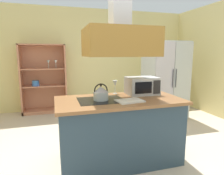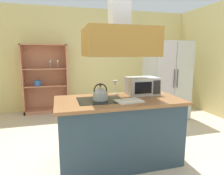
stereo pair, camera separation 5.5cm
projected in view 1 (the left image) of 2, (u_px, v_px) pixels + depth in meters
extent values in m
plane|color=beige|center=(116.00, 159.00, 2.85)|extent=(7.80, 7.80, 0.00)
cube|color=#E7D68B|center=(83.00, 59.00, 5.46)|extent=(6.00, 0.12, 2.70)
cube|color=#2C4151|center=(119.00, 131.00, 2.77)|extent=(1.62, 0.79, 0.86)
cube|color=#8E5D36|center=(119.00, 100.00, 2.69)|extent=(1.70, 0.87, 0.04)
cube|color=black|center=(101.00, 100.00, 2.62)|extent=(0.60, 0.48, 0.00)
cube|color=olive|center=(120.00, 43.00, 2.56)|extent=(0.90, 0.70, 0.36)
cube|color=#B7BFBF|center=(164.00, 80.00, 4.66)|extent=(0.90, 0.72, 1.78)
cube|color=#B9B5BF|center=(164.00, 83.00, 4.25)|extent=(0.44, 0.03, 1.74)
cube|color=#B6BCBB|center=(182.00, 82.00, 4.37)|extent=(0.44, 0.03, 1.74)
cylinder|color=#4C4C51|center=(173.00, 78.00, 4.25)|extent=(0.02, 0.02, 0.40)
cylinder|color=#4C4C51|center=(176.00, 78.00, 4.28)|extent=(0.02, 0.02, 0.40)
cube|color=#BC7859|center=(21.00, 80.00, 4.85)|extent=(0.04, 0.40, 1.74)
cube|color=#BC7859|center=(65.00, 78.00, 5.15)|extent=(0.04, 0.40, 1.74)
cube|color=#BC7859|center=(42.00, 45.00, 4.85)|extent=(1.11, 0.40, 0.03)
cube|color=#BC7859|center=(46.00, 111.00, 5.14)|extent=(1.11, 0.40, 0.08)
cube|color=#BC7859|center=(44.00, 78.00, 5.18)|extent=(1.11, 0.02, 1.74)
cube|color=#BC7859|center=(44.00, 86.00, 5.03)|extent=(1.03, 0.36, 0.02)
cube|color=#BC7859|center=(43.00, 69.00, 4.96)|extent=(1.03, 0.36, 0.02)
cylinder|color=#3A60AD|center=(36.00, 85.00, 4.92)|extent=(0.18, 0.18, 0.05)
cylinder|color=#3365AC|center=(36.00, 83.00, 4.91)|extent=(0.17, 0.17, 0.05)
cylinder|color=#32649F|center=(36.00, 81.00, 4.91)|extent=(0.16, 0.16, 0.05)
cylinder|color=silver|center=(49.00, 66.00, 4.94)|extent=(0.01, 0.01, 0.12)
cone|color=silver|center=(48.00, 62.00, 4.93)|extent=(0.07, 0.07, 0.08)
cylinder|color=silver|center=(56.00, 66.00, 4.99)|extent=(0.01, 0.01, 0.12)
cone|color=silver|center=(56.00, 62.00, 4.97)|extent=(0.07, 0.07, 0.08)
cylinder|color=#B0BBBE|center=(101.00, 96.00, 2.61)|extent=(0.20, 0.20, 0.11)
cone|color=#AFB3C6|center=(101.00, 89.00, 2.59)|extent=(0.19, 0.19, 0.07)
sphere|color=black|center=(101.00, 86.00, 2.58)|extent=(0.03, 0.03, 0.03)
torus|color=black|center=(101.00, 90.00, 2.60)|extent=(0.18, 0.02, 0.18)
cube|color=silver|center=(130.00, 101.00, 2.54)|extent=(0.37, 0.28, 0.02)
cube|color=#B7BABF|center=(142.00, 86.00, 2.99)|extent=(0.46, 0.34, 0.26)
cube|color=black|center=(144.00, 88.00, 2.81)|extent=(0.26, 0.01, 0.17)
cube|color=#262628|center=(157.00, 87.00, 2.87)|extent=(0.11, 0.01, 0.20)
cylinder|color=silver|center=(115.00, 93.00, 3.04)|extent=(0.06, 0.06, 0.01)
cylinder|color=silver|center=(115.00, 90.00, 3.03)|extent=(0.01, 0.01, 0.11)
cone|color=silver|center=(115.00, 83.00, 3.01)|extent=(0.08, 0.08, 0.09)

